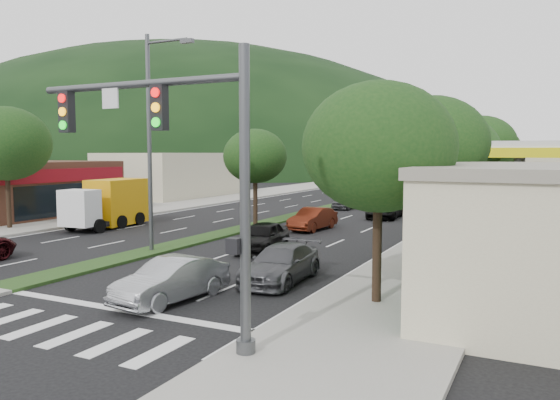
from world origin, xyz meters
The scene contains 26 objects.
sidewalk_right centered at (12.50, 25.00, 0.07)m, with size 5.00×90.00×0.15m, color gray.
sidewalk_left centered at (-13.00, 25.00, 0.07)m, with size 6.00×90.00×0.15m, color gray.
median centered at (0.00, 28.00, 0.06)m, with size 1.60×56.00×0.12m, color #1E3413.
traffic_signal centered at (9.03, -1.54, 4.65)m, with size 6.12×0.40×7.00m.
shop_left centered at (-18.46, 15.00, 2.01)m, with size 10.15×12.00×4.00m.
bldg_left_far centered at (-19.00, 34.00, 2.30)m, with size 9.00×14.00×4.60m, color beige.
hill_far centered at (-80.00, 110.00, 0.00)m, with size 176.00×132.00×82.00m, color black.
tree_r_a centered at (12.00, 4.00, 4.82)m, with size 4.60×4.60×6.63m.
tree_r_b centered at (12.00, 12.00, 5.04)m, with size 4.80×4.80×6.94m.
tree_r_c centered at (12.00, 20.00, 4.75)m, with size 4.40×4.40×6.48m.
tree_r_d centered at (12.00, 30.00, 5.18)m, with size 5.00×5.00×7.17m.
tree_r_e centered at (12.00, 40.00, 4.89)m, with size 4.60×4.60×6.71m.
tree_med_near centered at (0.00, 18.00, 4.43)m, with size 4.00×4.00×6.02m.
tree_med_far centered at (0.00, 44.00, 5.01)m, with size 4.80×4.80×6.94m.
tree_l_a centered at (-12.50, 10.00, 5.18)m, with size 5.20×5.20×7.25m.
streetlight_near centered at (0.21, 8.00, 5.58)m, with size 2.60×0.25×10.00m.
streetlight_mid centered at (0.21, 33.00, 5.58)m, with size 2.60×0.25×10.00m.
sedan_silver centered at (6.09, 1.64, 0.67)m, with size 1.43×4.10×1.35m, color #A0A3A7.
car_queue_a centered at (4.52, 10.51, 0.70)m, with size 1.65×4.11×1.40m, color black.
car_queue_b centered at (8.00, 5.51, 0.65)m, with size 1.83×4.51×1.31m, color #454549.
car_queue_c centered at (3.86, 18.16, 0.67)m, with size 1.42×4.08×1.35m, color #541B0E.
car_queue_d centered at (6.12, 25.80, 0.60)m, with size 2.00×4.34×1.21m, color black.
car_queue_e centered at (1.50, 30.80, 0.62)m, with size 1.47×3.66×1.25m, color #46464B.
car_queue_f centered at (5.24, 36.86, 0.60)m, with size 1.67×4.12×1.19m, color black.
box_truck centered at (-7.96, 13.64, 1.41)m, with size 2.76×6.19×2.97m.
motorhome centered at (5.50, 39.34, 2.02)m, with size 3.23×9.90×3.78m.
Camera 1 is at (16.64, -11.88, 4.67)m, focal length 35.00 mm.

